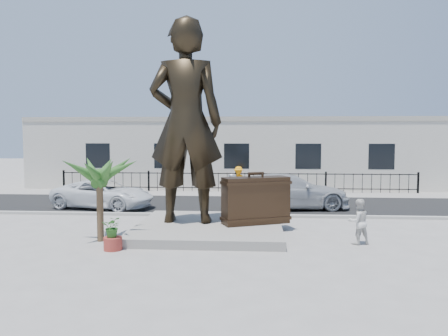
% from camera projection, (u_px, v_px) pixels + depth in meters
% --- Properties ---
extents(ground, '(100.00, 100.00, 0.00)m').
position_uv_depth(ground, '(220.00, 242.00, 14.37)').
color(ground, '#9E9991').
rests_on(ground, ground).
extents(street, '(40.00, 7.00, 0.01)m').
position_uv_depth(street, '(232.00, 204.00, 22.33)').
color(street, black).
rests_on(street, ground).
extents(curb, '(40.00, 0.25, 0.12)m').
position_uv_depth(curb, '(228.00, 215.00, 18.85)').
color(curb, '#A5A399').
rests_on(curb, ground).
extents(far_sidewalk, '(40.00, 2.50, 0.02)m').
position_uv_depth(far_sidewalk, '(235.00, 193.00, 26.31)').
color(far_sidewalk, '#9E9991').
rests_on(far_sidewalk, ground).
extents(plinth, '(5.20, 5.20, 0.30)m').
position_uv_depth(plinth, '(209.00, 228.00, 15.89)').
color(plinth, gray).
rests_on(plinth, ground).
extents(fence, '(22.00, 0.10, 1.20)m').
position_uv_depth(fence, '(236.00, 182.00, 27.06)').
color(fence, black).
rests_on(fence, ground).
extents(building, '(28.00, 7.00, 4.40)m').
position_uv_depth(building, '(238.00, 154.00, 31.12)').
color(building, silver).
rests_on(building, ground).
extents(statue, '(2.71, 1.79, 7.40)m').
position_uv_depth(statue, '(186.00, 122.00, 15.97)').
color(statue, black).
rests_on(statue, plinth).
extents(suitcase, '(2.52, 1.64, 1.70)m').
position_uv_depth(suitcase, '(256.00, 200.00, 15.87)').
color(suitcase, '#2F2014').
rests_on(suitcase, plinth).
extents(tourist, '(0.84, 0.73, 1.47)m').
position_uv_depth(tourist, '(358.00, 222.00, 14.04)').
color(tourist, silver).
rests_on(tourist, ground).
extents(car_white, '(5.26, 3.26, 1.36)m').
position_uv_depth(car_white, '(104.00, 194.00, 21.05)').
color(car_white, white).
rests_on(car_white, street).
extents(car_silver, '(5.97, 3.08, 1.65)m').
position_uv_depth(car_silver, '(289.00, 191.00, 20.87)').
color(car_silver, '#AFB2B4').
rests_on(car_silver, street).
extents(worker, '(1.12, 0.74, 1.63)m').
position_uv_depth(worker, '(239.00, 180.00, 26.18)').
color(worker, orange).
rests_on(worker, far_sidewalk).
extents(palm_tree, '(1.80, 1.80, 3.20)m').
position_uv_depth(palm_tree, '(101.00, 241.00, 14.50)').
color(palm_tree, '#29551F').
rests_on(palm_tree, ground).
extents(planter, '(0.56, 0.56, 0.40)m').
position_uv_depth(planter, '(113.00, 244.00, 13.36)').
color(planter, '#9D3329').
rests_on(planter, ground).
extents(shrub, '(0.66, 0.59, 0.65)m').
position_uv_depth(shrub, '(113.00, 227.00, 13.32)').
color(shrub, '#285E1E').
rests_on(shrub, planter).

